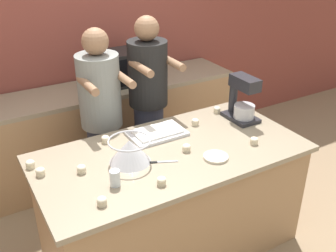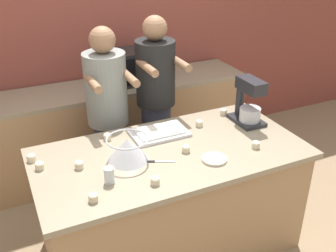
% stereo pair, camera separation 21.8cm
% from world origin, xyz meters
% --- Properties ---
extents(ground_plane, '(16.00, 16.00, 0.00)m').
position_xyz_m(ground_plane, '(0.00, 0.00, 0.00)').
color(ground_plane, '#937A5B').
extents(back_wall, '(10.00, 0.06, 2.70)m').
position_xyz_m(back_wall, '(0.00, 1.70, 1.35)').
color(back_wall, brown).
rests_on(back_wall, ground_plane).
extents(island_counter, '(1.96, 0.98, 0.89)m').
position_xyz_m(island_counter, '(0.00, 0.00, 0.45)').
color(island_counter, '#A87F56').
rests_on(island_counter, ground_plane).
extents(back_counter, '(2.80, 0.60, 0.93)m').
position_xyz_m(back_counter, '(0.00, 1.35, 0.46)').
color(back_counter, '#A87F56').
rests_on(back_counter, ground_plane).
extents(person_left, '(0.36, 0.52, 1.65)m').
position_xyz_m(person_left, '(-0.23, 0.78, 0.86)').
color(person_left, '#33384C').
rests_on(person_left, ground_plane).
extents(person_right, '(0.36, 0.51, 1.70)m').
position_xyz_m(person_right, '(0.22, 0.78, 0.89)').
color(person_right, '#33384C').
rests_on(person_right, ground_plane).
extents(stand_mixer, '(0.20, 0.30, 0.38)m').
position_xyz_m(stand_mixer, '(0.77, 0.16, 1.06)').
color(stand_mixer, '#232328').
rests_on(stand_mixer, island_counter).
extents(mixing_bowl, '(0.29, 0.29, 0.17)m').
position_xyz_m(mixing_bowl, '(-0.32, 0.02, 0.98)').
color(mixing_bowl, '#BCBCC1').
rests_on(mixing_bowl, island_counter).
extents(baking_tray, '(0.44, 0.28, 0.04)m').
position_xyz_m(baking_tray, '(0.03, 0.26, 0.91)').
color(baking_tray, silver).
rests_on(baking_tray, island_counter).
extents(microwave_oven, '(0.45, 0.35, 0.33)m').
position_xyz_m(microwave_oven, '(0.25, 1.35, 1.09)').
color(microwave_oven, black).
rests_on(microwave_oven, back_counter).
extents(drinking_glass, '(0.07, 0.07, 0.11)m').
position_xyz_m(drinking_glass, '(-0.52, -0.19, 0.95)').
color(drinking_glass, silver).
rests_on(drinking_glass, island_counter).
extents(small_plate, '(0.18, 0.18, 0.02)m').
position_xyz_m(small_plate, '(0.22, -0.24, 0.90)').
color(small_plate, beige).
rests_on(small_plate, island_counter).
extents(knife, '(0.21, 0.11, 0.01)m').
position_xyz_m(knife, '(-0.15, -0.09, 0.90)').
color(knife, '#BCBCC1').
rests_on(knife, island_counter).
extents(cupcake_0, '(0.06, 0.06, 0.06)m').
position_xyz_m(cupcake_0, '(-0.36, 0.35, 0.92)').
color(cupcake_0, beige).
rests_on(cupcake_0, island_counter).
extents(cupcake_1, '(0.06, 0.06, 0.06)m').
position_xyz_m(cupcake_1, '(-0.93, 0.29, 0.92)').
color(cupcake_1, beige).
rests_on(cupcake_1, island_counter).
extents(cupcake_2, '(0.06, 0.06, 0.06)m').
position_xyz_m(cupcake_2, '(0.58, -0.22, 0.92)').
color(cupcake_2, beige).
rests_on(cupcake_2, island_counter).
extents(cupcake_3, '(0.06, 0.06, 0.06)m').
position_xyz_m(cupcake_3, '(-0.65, 0.06, 0.92)').
color(cupcake_3, beige).
rests_on(cupcake_3, island_counter).
extents(cupcake_4, '(0.06, 0.06, 0.06)m').
position_xyz_m(cupcake_4, '(-0.90, 0.16, 0.92)').
color(cupcake_4, beige).
rests_on(cupcake_4, island_counter).
extents(cupcake_5, '(0.06, 0.06, 0.06)m').
position_xyz_m(cupcake_5, '(-0.66, -0.33, 0.92)').
color(cupcake_5, beige).
rests_on(cupcake_5, island_counter).
extents(cupcake_6, '(0.06, 0.06, 0.06)m').
position_xyz_m(cupcake_6, '(-0.27, -0.33, 0.92)').
color(cupcake_6, beige).
rests_on(cupcake_6, island_counter).
extents(cupcake_7, '(0.06, 0.06, 0.06)m').
position_xyz_m(cupcake_7, '(0.67, 0.36, 0.92)').
color(cupcake_7, beige).
rests_on(cupcake_7, island_counter).
extents(cupcake_8, '(0.06, 0.06, 0.06)m').
position_xyz_m(cupcake_8, '(0.38, 0.26, 0.92)').
color(cupcake_8, beige).
rests_on(cupcake_8, island_counter).
extents(cupcake_9, '(0.06, 0.06, 0.06)m').
position_xyz_m(cupcake_9, '(0.09, -0.06, 0.92)').
color(cupcake_9, beige).
rests_on(cupcake_9, island_counter).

